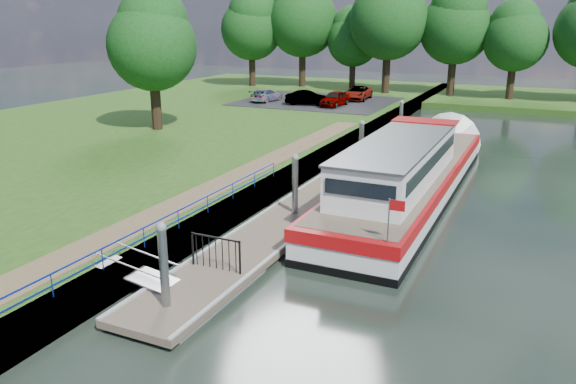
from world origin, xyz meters
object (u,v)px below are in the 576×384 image
at_px(car_a, 335,98).
at_px(car_b, 307,98).
at_px(car_d, 357,93).
at_px(barge, 412,173).
at_px(car_c, 266,95).
at_px(pontoon, 332,190).

distance_m(car_a, car_b, 2.53).
distance_m(car_b, car_d, 6.14).
distance_m(barge, car_c, 28.45).
height_order(barge, car_d, barge).
xyz_separation_m(barge, car_c, (-18.88, 21.28, 0.33)).
xyz_separation_m(pontoon, car_b, (-10.78, 22.12, 1.30)).
distance_m(pontoon, car_c, 27.45).
bearing_deg(barge, car_a, 119.38).
relative_size(car_b, car_d, 0.85).
relative_size(barge, car_d, 4.55).
relative_size(barge, car_c, 5.25).
bearing_deg(car_b, car_c, 68.23).
height_order(car_b, car_c, car_b).
height_order(pontoon, barge, barge).
bearing_deg(car_d, car_c, -151.99).
bearing_deg(car_b, car_d, -42.99).
relative_size(pontoon, car_b, 7.61).
relative_size(barge, car_a, 5.38).
xyz_separation_m(car_b, car_d, (3.02, 5.34, -0.00)).
xyz_separation_m(car_a, car_d, (0.53, 4.85, -0.02)).
xyz_separation_m(pontoon, car_d, (-7.76, 27.47, 1.30)).
bearing_deg(car_c, car_a, -176.74).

